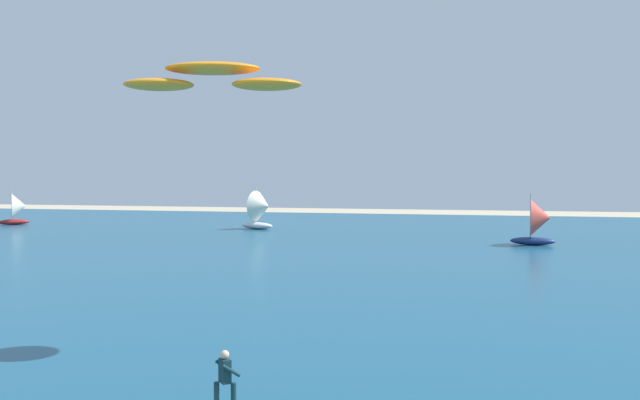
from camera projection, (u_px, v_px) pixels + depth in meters
ocean at (424, 255)px, 49.23m from camera, size 160.00×90.00×0.10m
kitesurfer at (218, 393)px, 16.75m from camera, size 1.84×1.71×1.67m
kite at (213, 78)px, 23.11m from camera, size 6.43×3.16×0.94m
sailboat_center_horizon at (261, 209)px, 70.07m from camera, size 4.03×3.55×4.53m
sailboat_heeled_over at (18, 209)px, 76.10m from camera, size 3.54×3.33×3.93m
sailboat_far_left at (539, 222)px, 55.04m from camera, size 3.66×3.12×4.24m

